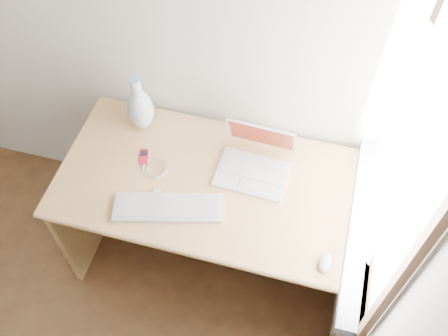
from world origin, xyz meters
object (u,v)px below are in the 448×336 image
(external_keyboard, at_px, (168,207))
(vase, at_px, (140,108))
(desk, at_px, (221,193))
(laptop, at_px, (254,162))

(external_keyboard, xyz_separation_m, vase, (-0.27, 0.42, 0.12))
(desk, relative_size, vase, 4.52)
(desk, relative_size, laptop, 4.40)
(desk, bearing_deg, external_keyboard, -120.63)
(vase, bearing_deg, desk, -18.57)
(laptop, distance_m, vase, 0.60)
(external_keyboard, bearing_deg, desk, 45.03)
(laptop, xyz_separation_m, external_keyboard, (-0.31, -0.31, -0.04))
(external_keyboard, bearing_deg, laptop, 30.86)
(laptop, height_order, vase, vase)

